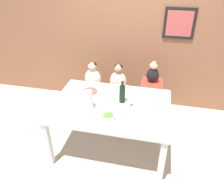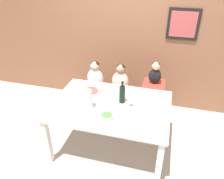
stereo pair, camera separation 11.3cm
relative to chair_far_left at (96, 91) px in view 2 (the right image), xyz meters
name	(u,v)px [view 2 (the right image)]	position (x,y,z in m)	size (l,w,h in m)	color
ground_plane	(111,145)	(0.49, -0.81, -0.38)	(14.00, 14.00, 0.00)	#BCB2A3
wall_back	(131,30)	(0.49, 0.50, 0.97)	(10.00, 0.09, 2.70)	#8E5B42
dining_table	(110,110)	(0.49, -0.81, 0.25)	(1.53, 1.09, 0.72)	silver
chair_far_left	(96,91)	(0.00, 0.00, 0.00)	(0.39, 0.42, 0.46)	silver
chair_far_center	(120,94)	(0.43, 0.00, 0.00)	(0.39, 0.42, 0.46)	silver
chair_right_highchair	(153,91)	(0.98, 0.00, 0.15)	(0.33, 0.36, 0.68)	silver
person_child_left	(95,75)	(0.00, 0.00, 0.31)	(0.28, 0.16, 0.48)	silver
person_child_center	(120,78)	(0.43, 0.00, 0.31)	(0.28, 0.16, 0.48)	beige
person_baby_right	(155,72)	(0.98, 0.00, 0.49)	(0.19, 0.14, 0.36)	black
wine_bottle	(122,94)	(0.62, -0.72, 0.46)	(0.08, 0.08, 0.31)	black
paper_towel_roll	(88,99)	(0.24, -0.95, 0.46)	(0.11, 0.11, 0.25)	white
wine_glass_near	(129,98)	(0.74, -0.80, 0.47)	(0.07, 0.07, 0.19)	white
salad_bowl_large	(107,116)	(0.53, -1.12, 0.38)	(0.15, 0.15, 0.08)	white
dinner_plate_front_left	(69,110)	(0.02, -1.07, 0.34)	(0.21, 0.21, 0.01)	silver
dinner_plate_back_left	(91,91)	(0.13, -0.56, 0.34)	(0.21, 0.21, 0.01)	#D14C47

